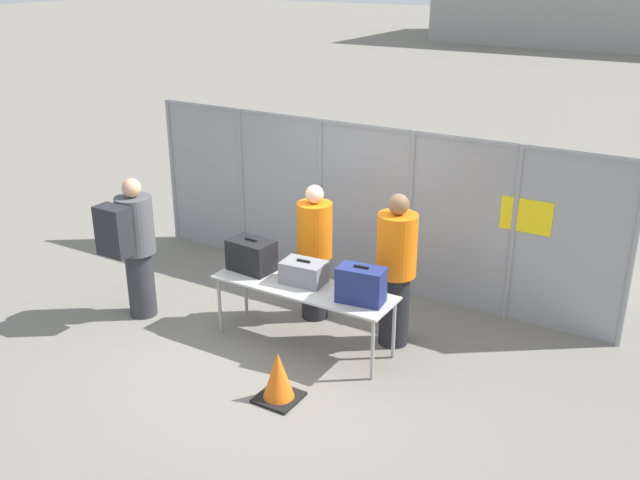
% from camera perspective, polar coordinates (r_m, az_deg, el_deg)
% --- Properties ---
extents(ground_plane, '(120.00, 120.00, 0.00)m').
position_cam_1_polar(ground_plane, '(8.30, -2.71, -8.10)').
color(ground_plane, slate).
extents(fence_section, '(6.66, 0.07, 2.18)m').
position_cam_1_polar(fence_section, '(9.31, 3.62, 2.93)').
color(fence_section, gray).
rests_on(fence_section, ground_plane).
extents(inspection_table, '(2.12, 0.63, 0.73)m').
position_cam_1_polar(inspection_table, '(7.93, -1.33, -4.08)').
color(inspection_table, '#B2B2AD').
rests_on(inspection_table, ground_plane).
extents(suitcase_black, '(0.54, 0.38, 0.39)m').
position_cam_1_polar(suitcase_black, '(8.27, -5.50, -1.22)').
color(suitcase_black, black).
rests_on(suitcase_black, inspection_table).
extents(suitcase_grey, '(0.50, 0.36, 0.28)m').
position_cam_1_polar(suitcase_grey, '(7.94, -1.31, -2.59)').
color(suitcase_grey, slate).
rests_on(suitcase_grey, inspection_table).
extents(suitcase_navy, '(0.53, 0.33, 0.41)m').
position_cam_1_polar(suitcase_navy, '(7.49, 3.30, -3.60)').
color(suitcase_navy, navy).
rests_on(suitcase_navy, inspection_table).
extents(traveler_hooded, '(0.43, 0.67, 1.75)m').
position_cam_1_polar(traveler_hooded, '(8.73, -14.72, -0.28)').
color(traveler_hooded, '#2D2D33').
rests_on(traveler_hooded, ground_plane).
extents(security_worker_near, '(0.42, 0.42, 1.69)m').
position_cam_1_polar(security_worker_near, '(8.47, -0.43, -0.87)').
color(security_worker_near, black).
rests_on(security_worker_near, ground_plane).
extents(security_worker_far, '(0.44, 0.44, 1.79)m').
position_cam_1_polar(security_worker_far, '(7.91, 6.09, -2.29)').
color(security_worker_far, black).
rests_on(security_worker_far, ground_plane).
extents(utility_trailer, '(4.14, 2.25, 0.72)m').
position_cam_1_polar(utility_trailer, '(10.82, 14.44, 0.94)').
color(utility_trailer, silver).
rests_on(utility_trailer, ground_plane).
extents(traffic_cone, '(0.42, 0.42, 0.52)m').
position_cam_1_polar(traffic_cone, '(7.20, -3.35, -10.96)').
color(traffic_cone, black).
rests_on(traffic_cone, ground_plane).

